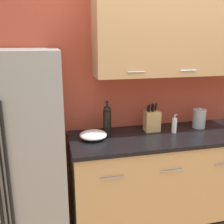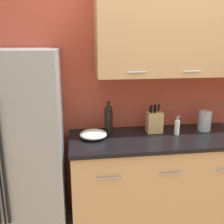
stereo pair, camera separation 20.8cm
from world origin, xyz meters
TOP-DOWN VIEW (x-y plane):
  - wall_back at (0.04, 1.23)m, footprint 10.00×0.39m
  - counter_unit at (0.14, 0.94)m, footprint 2.18×0.64m
  - refrigerator at (-1.43, 0.87)m, footprint 0.85×0.78m
  - knife_block at (-0.14, 1.06)m, footprint 0.15×0.10m
  - wine_bottle at (-0.58, 1.09)m, footprint 0.08×0.08m
  - soap_dispenser at (0.05, 0.97)m, footprint 0.05×0.05m
  - steel_canister at (0.36, 1.04)m, footprint 0.13×0.13m
  - mixing_bowl at (-0.73, 0.98)m, footprint 0.25×0.25m

SIDE VIEW (x-z plane):
  - counter_unit at x=0.14m, z-range 0.01..0.92m
  - refrigerator at x=-1.43m, z-range 0.00..1.71m
  - mixing_bowl at x=-0.73m, z-range 0.91..0.99m
  - soap_dispenser at x=0.05m, z-range 0.90..1.08m
  - steel_canister at x=0.36m, z-range 0.91..1.11m
  - knife_block at x=-0.14m, z-range 0.88..1.15m
  - wine_bottle at x=-0.58m, z-range 0.90..1.22m
  - wall_back at x=0.04m, z-range 0.17..2.77m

